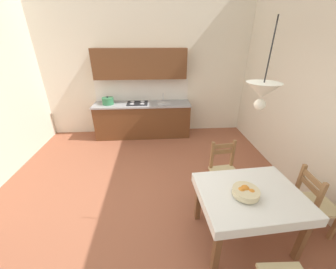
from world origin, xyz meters
TOP-DOWN VIEW (x-y plane):
  - ground_plane at (0.00, 0.00)m, footprint 5.81×6.01m
  - wall_back at (0.00, 2.76)m, footprint 5.81×0.12m
  - kitchen_cabinetry at (-0.14, 2.43)m, footprint 2.46×0.63m
  - dining_table at (1.29, -0.82)m, footprint 1.25×0.99m
  - dining_chair_window_side at (2.22, -0.75)m, footprint 0.44×0.44m
  - dining_chair_kitchen_side at (1.28, 0.01)m, footprint 0.46×0.46m
  - fruit_bowl at (1.19, -0.87)m, footprint 0.30×0.30m
  - pendant_lamp at (1.20, -0.76)m, footprint 0.32×0.32m

SIDE VIEW (x-z plane):
  - ground_plane at x=0.00m, z-range -0.10..0.00m
  - dining_chair_window_side at x=2.22m, z-range -0.02..0.91m
  - dining_chair_kitchen_side at x=1.28m, z-range -0.02..0.91m
  - dining_table at x=1.29m, z-range 0.24..0.99m
  - fruit_bowl at x=1.19m, z-range 0.75..0.87m
  - kitchen_cabinetry at x=-0.14m, z-range -0.24..1.96m
  - pendant_lamp at x=1.20m, z-range 1.54..2.34m
  - wall_back at x=0.00m, z-range 0.00..3.96m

